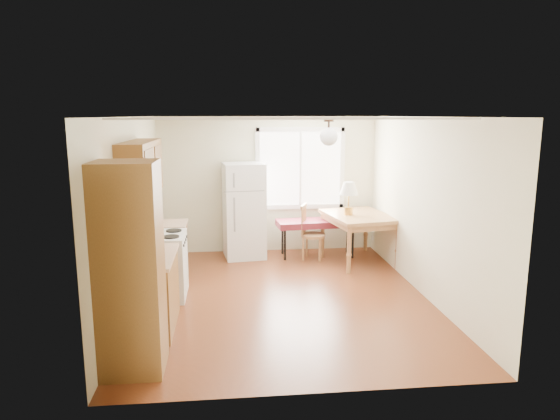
{
  "coord_description": "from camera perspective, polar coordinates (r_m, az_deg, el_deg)",
  "views": [
    {
      "loc": [
        -0.73,
        -6.64,
        2.52
      ],
      "look_at": [
        0.02,
        0.52,
        1.15
      ],
      "focal_mm": 32.0,
      "sensor_mm": 36.0,
      "label": 1
    }
  ],
  "objects": [
    {
      "name": "room_shell",
      "position": [
        6.8,
        0.31,
        0.01
      ],
      "size": [
        4.6,
        5.6,
        2.62
      ],
      "color": "#4D200F",
      "rests_on": "ground"
    },
    {
      "name": "kettle",
      "position": [
        6.25,
        -15.11,
        -3.75
      ],
      "size": [
        0.12,
        0.12,
        0.23
      ],
      "color": "red",
      "rests_on": "kitchen_run"
    },
    {
      "name": "refrigerator",
      "position": [
        8.92,
        -4.15,
        -0.06
      ],
      "size": [
        0.78,
        0.78,
        1.69
      ],
      "rotation": [
        0.0,
        0.0,
        0.12
      ],
      "color": "white",
      "rests_on": "ground"
    },
    {
      "name": "dining_table",
      "position": [
        8.72,
        8.99,
        -1.16
      ],
      "size": [
        1.22,
        1.5,
        0.84
      ],
      "rotation": [
        0.0,
        0.0,
        0.17
      ],
      "color": "#966539",
      "rests_on": "ground"
    },
    {
      "name": "window_unit",
      "position": [
        9.26,
        2.33,
        4.76
      ],
      "size": [
        1.64,
        0.05,
        1.51
      ],
      "color": "white",
      "rests_on": "room_shell"
    },
    {
      "name": "coffee_maker",
      "position": [
        5.89,
        -15.47,
        -4.13
      ],
      "size": [
        0.26,
        0.3,
        0.4
      ],
      "rotation": [
        0.0,
        0.0,
        -0.29
      ],
      "color": "black",
      "rests_on": "kitchen_run"
    },
    {
      "name": "table_lamp",
      "position": [
        8.57,
        7.88,
        2.17
      ],
      "size": [
        0.33,
        0.33,
        0.57
      ],
      "rotation": [
        0.0,
        0.0,
        -0.12
      ],
      "color": "#B98B3B",
      "rests_on": "dining_table"
    },
    {
      "name": "pendant_light",
      "position": [
        7.19,
        5.58,
        8.46
      ],
      "size": [
        0.26,
        0.26,
        0.4
      ],
      "color": "#2F1E15",
      "rests_on": "room_shell"
    },
    {
      "name": "bench",
      "position": [
        8.99,
        4.28,
        -1.57
      ],
      "size": [
        1.49,
        0.66,
        0.67
      ],
      "rotation": [
        0.0,
        0.0,
        0.09
      ],
      "color": "#59151F",
      "rests_on": "ground"
    },
    {
      "name": "chair",
      "position": [
        8.81,
        3.24,
        -2.12
      ],
      "size": [
        0.47,
        0.47,
        0.97
      ],
      "rotation": [
        0.0,
        0.0,
        -0.37
      ],
      "color": "#966539",
      "rests_on": "ground"
    },
    {
      "name": "kitchen_run",
      "position": [
        6.31,
        -14.78,
        -5.03
      ],
      "size": [
        0.65,
        3.4,
        2.2
      ],
      "color": "brown",
      "rests_on": "ground"
    }
  ]
}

